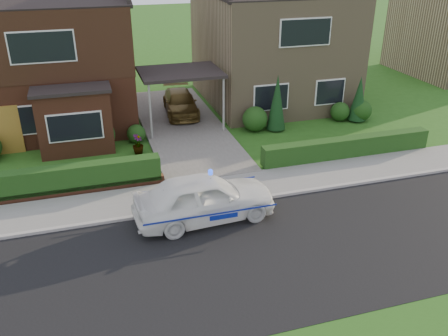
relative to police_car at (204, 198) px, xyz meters
name	(u,v)px	position (x,y,z in m)	size (l,w,h in m)	color
ground	(263,254)	(1.12, -2.40, -0.78)	(120.00, 120.00, 0.00)	#245416
road	(263,254)	(1.12, -2.40, -0.78)	(60.00, 6.00, 0.02)	black
kerb	(231,203)	(1.12, 0.65, -0.72)	(60.00, 0.16, 0.12)	#9E9993
sidewalk	(222,189)	(1.12, 1.70, -0.73)	(60.00, 2.00, 0.10)	slate
driveway	(182,125)	(1.12, 8.60, -0.72)	(3.80, 12.00, 0.12)	#666059
house_left	(48,43)	(-4.66, 11.50, 3.03)	(7.50, 9.53, 7.25)	brown
house_right	(272,34)	(6.92, 11.59, 2.88)	(7.50, 8.06, 7.25)	#917A59
carport_link	(180,73)	(1.12, 8.55, 1.88)	(3.80, 3.00, 2.77)	black
dwarf_wall	(56,193)	(-4.68, 2.90, -0.60)	(7.70, 0.25, 0.36)	brown
hedge_left	(57,195)	(-4.68, 3.05, -0.78)	(7.50, 0.55, 0.90)	#133711
hedge_right	(346,158)	(6.92, 2.95, -0.78)	(7.50, 0.55, 0.80)	#133711
shrub_left_mid	(100,135)	(-2.88, 6.90, -0.12)	(1.32, 1.32, 1.32)	#133711
shrub_left_near	(136,134)	(-1.28, 7.20, -0.36)	(0.84, 0.84, 0.84)	#133711
shrub_right_near	(255,119)	(4.32, 7.00, -0.18)	(1.20, 1.20, 1.20)	#133711
shrub_right_mid	(340,112)	(8.92, 7.10, -0.30)	(0.96, 0.96, 0.96)	#133711
shrub_right_far	(361,110)	(9.92, 6.80, -0.24)	(1.08, 1.08, 1.08)	#133711
conifer_a	(277,104)	(5.32, 6.80, 0.52)	(0.90, 0.90, 2.60)	black
conifer_b	(359,100)	(9.72, 6.80, 0.32)	(0.90, 0.90, 2.20)	black
police_car	(204,198)	(0.00, 0.00, 0.00)	(4.21, 4.68, 1.72)	white
driveway_car	(180,103)	(1.40, 10.20, -0.09)	(1.58, 3.90, 1.13)	brown
potted_plant_b	(15,178)	(-6.12, 4.19, -0.43)	(0.39, 0.31, 0.71)	gray
potted_plant_c	(138,144)	(-1.38, 5.91, -0.35)	(0.48, 0.48, 0.85)	gray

